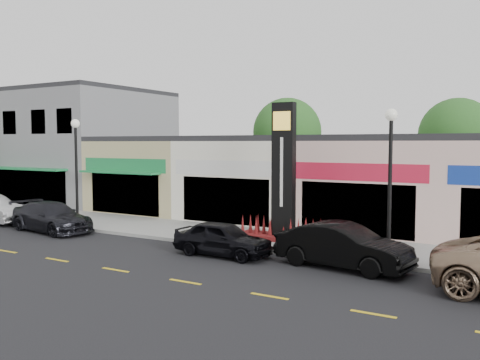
# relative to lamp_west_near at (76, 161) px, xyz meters

# --- Properties ---
(ground) EXTENTS (120.00, 120.00, 0.00)m
(ground) POSITION_rel_lamp_west_near_xyz_m (8.00, -2.50, -3.48)
(ground) COLOR black
(ground) RESTS_ON ground
(sidewalk) EXTENTS (52.00, 4.30, 0.15)m
(sidewalk) POSITION_rel_lamp_west_near_xyz_m (8.00, 1.85, -3.40)
(sidewalk) COLOR gray
(sidewalk) RESTS_ON ground
(curb) EXTENTS (52.00, 0.20, 0.15)m
(curb) POSITION_rel_lamp_west_near_xyz_m (8.00, -0.40, -3.40)
(curb) COLOR gray
(curb) RESTS_ON ground
(building_grey_2story) EXTENTS (12.00, 10.95, 8.30)m
(building_grey_2story) POSITION_rel_lamp_west_near_xyz_m (-10.00, 8.98, 0.67)
(building_grey_2story) COLOR slate
(building_grey_2story) RESTS_ON ground
(shop_beige) EXTENTS (7.00, 10.85, 4.80)m
(shop_beige) POSITION_rel_lamp_west_near_xyz_m (-0.50, 8.96, -1.08)
(shop_beige) COLOR tan
(shop_beige) RESTS_ON ground
(shop_cream) EXTENTS (7.00, 10.01, 4.80)m
(shop_cream) POSITION_rel_lamp_west_near_xyz_m (6.50, 8.97, -1.08)
(shop_cream) COLOR white
(shop_cream) RESTS_ON ground
(shop_pink_w) EXTENTS (7.00, 10.01, 4.80)m
(shop_pink_w) POSITION_rel_lamp_west_near_xyz_m (13.50, 8.97, -1.08)
(shop_pink_w) COLOR beige
(shop_pink_w) RESTS_ON ground
(tree_rear_west) EXTENTS (5.20, 5.20, 7.83)m
(tree_rear_west) POSITION_rel_lamp_west_near_xyz_m (4.00, 17.00, 1.74)
(tree_rear_west) COLOR #382619
(tree_rear_west) RESTS_ON ground
(tree_rear_mid) EXTENTS (4.80, 4.80, 7.29)m
(tree_rear_mid) POSITION_rel_lamp_west_near_xyz_m (16.00, 17.00, 1.41)
(tree_rear_mid) COLOR #382619
(tree_rear_mid) RESTS_ON ground
(lamp_west_near) EXTENTS (0.44, 0.44, 5.47)m
(lamp_west_near) POSITION_rel_lamp_west_near_xyz_m (0.00, 0.00, 0.00)
(lamp_west_near) COLOR black
(lamp_west_near) RESTS_ON sidewalk
(lamp_east_near) EXTENTS (0.44, 0.44, 5.47)m
(lamp_east_near) POSITION_rel_lamp_west_near_xyz_m (16.00, 0.00, 0.00)
(lamp_east_near) COLOR black
(lamp_east_near) RESTS_ON sidewalk
(pylon_sign) EXTENTS (4.20, 1.30, 6.00)m
(pylon_sign) POSITION_rel_lamp_west_near_xyz_m (11.00, 1.70, -1.20)
(pylon_sign) COLOR #4F130D
(pylon_sign) RESTS_ON sidewalk
(car_dark_sedan) EXTENTS (2.67, 5.27, 1.47)m
(car_dark_sedan) POSITION_rel_lamp_west_near_xyz_m (-0.25, -1.43, -2.74)
(car_dark_sedan) COLOR black
(car_dark_sedan) RESTS_ON ground
(car_black_sedan) EXTENTS (1.65, 4.02, 1.36)m
(car_black_sedan) POSITION_rel_lamp_west_near_xyz_m (10.02, -1.74, -2.79)
(car_black_sedan) COLOR black
(car_black_sedan) RESTS_ON ground
(car_black_conv) EXTENTS (2.29, 4.97, 1.58)m
(car_black_conv) POSITION_rel_lamp_west_near_xyz_m (14.72, -1.26, -2.69)
(car_black_conv) COLOR black
(car_black_conv) RESTS_ON ground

